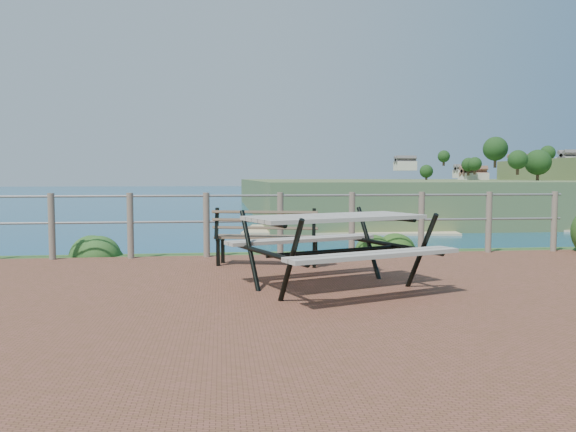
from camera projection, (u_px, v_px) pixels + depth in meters
name	position (u px, v px, depth m)	size (l,w,h in m)	color
ground	(316.00, 305.00, 5.53)	(10.00, 7.00, 0.12)	brown
ocean	(224.00, 180.00, 203.64)	(1200.00, 1200.00, 0.00)	#14587A
safety_railing	(280.00, 221.00, 8.81)	(9.40, 0.10, 1.00)	#6B5B4C
picnic_table	(335.00, 244.00, 6.21)	(2.09, 1.60, 0.82)	gray
park_bench	(267.00, 228.00, 7.85)	(1.50, 0.70, 0.82)	brown
shrub_lip_west	(101.00, 256.00, 8.92)	(0.77, 0.77, 0.51)	#2B511E
shrub_lip_east	(385.00, 250.00, 9.73)	(0.85, 0.85, 0.62)	#1C4415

